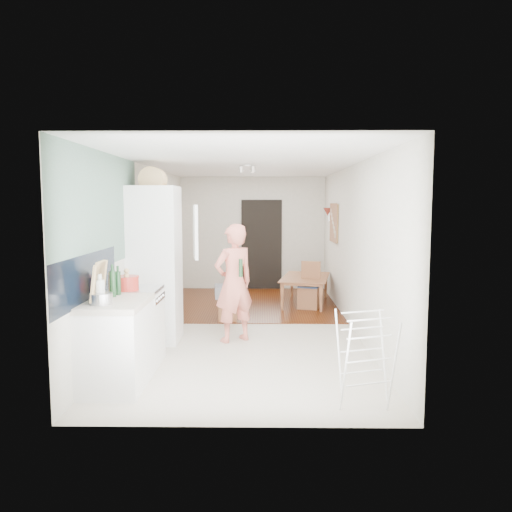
{
  "coord_description": "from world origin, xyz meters",
  "views": [
    {
      "loc": [
        0.22,
        -7.6,
        1.91
      ],
      "look_at": [
        0.12,
        0.2,
        1.09
      ],
      "focal_mm": 35.0,
      "sensor_mm": 36.0,
      "label": 1
    }
  ],
  "objects_px": {
    "dining_table": "(307,293)",
    "drying_rack": "(365,360)",
    "person": "(234,272)",
    "dining_chair": "(309,286)",
    "stool": "(227,309)"
  },
  "relations": [
    {
      "from": "person",
      "to": "dining_chair",
      "type": "height_order",
      "value": "person"
    },
    {
      "from": "stool",
      "to": "dining_chair",
      "type": "bearing_deg",
      "value": 33.99
    },
    {
      "from": "person",
      "to": "dining_chair",
      "type": "relative_size",
      "value": 2.26
    },
    {
      "from": "stool",
      "to": "drying_rack",
      "type": "bearing_deg",
      "value": -65.82
    },
    {
      "from": "person",
      "to": "stool",
      "type": "distance_m",
      "value": 1.45
    },
    {
      "from": "person",
      "to": "stool",
      "type": "xyz_separation_m",
      "value": [
        -0.18,
        1.21,
        -0.77
      ]
    },
    {
      "from": "dining_table",
      "to": "drying_rack",
      "type": "bearing_deg",
      "value": -167.9
    },
    {
      "from": "dining_table",
      "to": "dining_chair",
      "type": "distance_m",
      "value": 0.45
    },
    {
      "from": "dining_table",
      "to": "dining_chair",
      "type": "relative_size",
      "value": 1.5
    },
    {
      "from": "person",
      "to": "drying_rack",
      "type": "relative_size",
      "value": 2.16
    },
    {
      "from": "dining_table",
      "to": "stool",
      "type": "height_order",
      "value": "dining_table"
    },
    {
      "from": "dining_table",
      "to": "drying_rack",
      "type": "distance_m",
      "value": 4.81
    },
    {
      "from": "dining_table",
      "to": "drying_rack",
      "type": "height_order",
      "value": "drying_rack"
    },
    {
      "from": "dining_chair",
      "to": "stool",
      "type": "bearing_deg",
      "value": -130.2
    },
    {
      "from": "dining_chair",
      "to": "stool",
      "type": "xyz_separation_m",
      "value": [
        -1.42,
        -0.96,
        -0.23
      ]
    }
  ]
}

